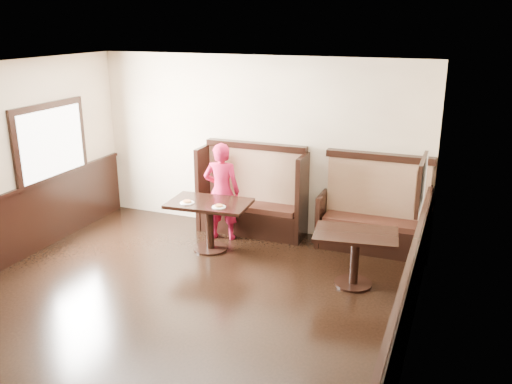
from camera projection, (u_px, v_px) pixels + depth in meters
The scene contains 9 objects.
ground at pixel (143, 334), 5.98m from camera, with size 7.00×7.00×0.00m, color black.
room_shell at pixel (130, 265), 6.13m from camera, with size 7.00×7.00×7.00m.
booth_main at pixel (253, 200), 8.74m from camera, with size 1.75×0.72×1.45m.
booth_neighbor at pixel (374, 219), 8.07m from camera, with size 1.65×0.72×1.45m.
table_main at pixel (210, 213), 8.01m from camera, with size 1.24×0.82×0.76m.
table_neighbor at pixel (355, 246), 6.94m from camera, with size 1.13×0.83×0.73m.
child at pixel (222, 191), 8.38m from camera, with size 0.56×0.37×1.54m, color #B11238.
pizza_plate_left at pixel (187, 202), 7.90m from camera, with size 0.21×0.21×0.04m.
pizza_plate_right at pixel (219, 206), 7.72m from camera, with size 0.20×0.20×0.04m.
Camera 1 is at (3.07, -4.40, 3.32)m, focal length 38.00 mm.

